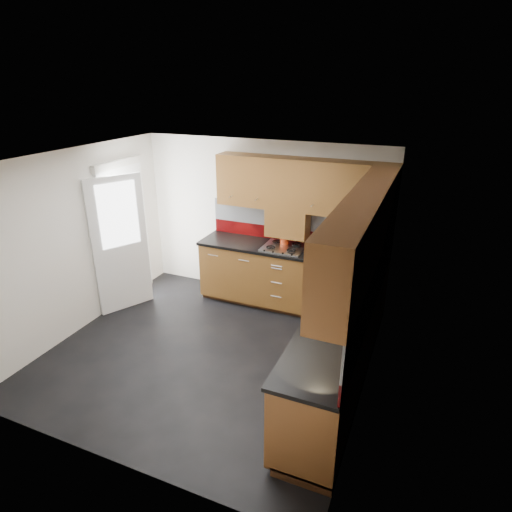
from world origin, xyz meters
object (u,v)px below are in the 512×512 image
at_px(gas_hob, 284,247).
at_px(utensil_pot, 285,238).
at_px(toaster, 325,244).
at_px(food_processor, 360,273).

relative_size(gas_hob, utensil_pot, 1.28).
bearing_deg(toaster, gas_hob, -161.25).
height_order(gas_hob, utensil_pot, utensil_pot).
bearing_deg(gas_hob, food_processor, -31.21).
bearing_deg(toaster, food_processor, -54.72).
relative_size(gas_hob, food_processor, 1.89).
bearing_deg(gas_hob, toaster, 18.75).
xyz_separation_m(gas_hob, toaster, (0.56, 0.19, 0.07)).
bearing_deg(food_processor, gas_hob, 148.79).
height_order(gas_hob, toaster, toaster).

